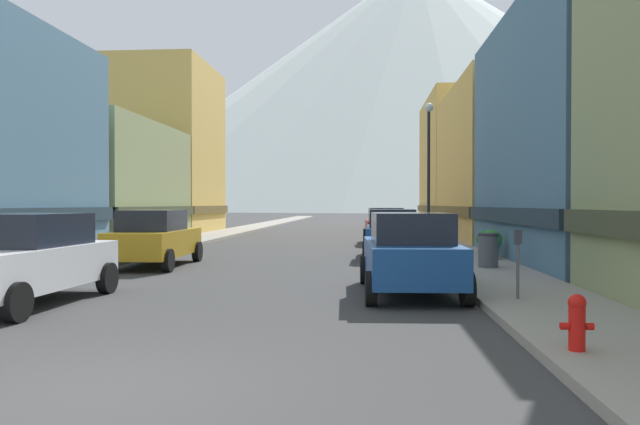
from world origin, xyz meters
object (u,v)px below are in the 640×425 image
Objects in this scene: car_left_1 at (155,238)px; parking_meter_near at (518,254)px; car_right_0 at (410,253)px; car_right_2 at (385,226)px; car_left_0 at (25,259)px; potted_plant_0 at (485,242)px; fire_hydrant_near at (577,320)px; trash_bin_right at (488,250)px; potted_plant_2 at (492,242)px; car_right_1 at (392,233)px; streetlamp_right at (429,154)px.

car_left_1 reaches higher than parking_meter_near.
car_right_0 is 16.77m from car_right_2.
potted_plant_0 is (10.80, 10.11, -0.25)m from car_left_0.
car_left_0 reaches higher than fire_hydrant_near.
parking_meter_near reaches higher than trash_bin_right.
parking_meter_near is at bearing -97.42° from potted_plant_0.
car_left_1 reaches higher than potted_plant_2.
car_left_0 reaches higher than potted_plant_0.
car_left_1 and car_right_1 have the same top height.
car_right_2 reaches higher than potted_plant_0.
potted_plant_0 is at bearing 14.83° from car_left_1.
car_right_0 reaches higher than parking_meter_near.
car_left_1 is at bearing -147.45° from streetlamp_right.
car_left_0 is 3.35× the size of parking_meter_near.
car_right_0 and car_right_2 have the same top height.
fire_hydrant_near is 13.82m from potted_plant_0.
car_right_1 is at bearing 119.27° from trash_bin_right.
car_left_0 reaches higher than parking_meter_near.
potted_plant_0 is (3.20, 8.15, -0.25)m from car_right_0.
parking_meter_near reaches higher than potted_plant_2.
car_right_2 is at bearing 105.35° from streetlamp_right.
streetlamp_right reaches higher than potted_plant_2.
fire_hydrant_near is (1.65, -14.49, -0.37)m from car_right_1.
car_right_2 reaches higher than trash_bin_right.
car_left_0 is at bearing -124.94° from streetlamp_right.
car_right_1 reaches higher than potted_plant_0.
car_left_1 is 4.93× the size of potted_plant_0.
potted_plant_0 is at bearing -13.26° from car_right_1.
car_right_2 is at bearing 110.35° from potted_plant_0.
car_right_1 is 7.87m from car_right_2.
potted_plant_0 is at bearing 43.12° from car_left_0.
fire_hydrant_near is (1.65, -5.59, -0.37)m from car_right_0.
car_right_0 and car_right_1 have the same top height.
car_right_1 is 4.11m from streetlamp_right.
trash_bin_right reaches higher than potted_plant_0.
car_right_2 is at bearing 89.98° from car_right_1.
car_right_2 is (7.60, 18.73, 0.00)m from car_left_0.
parking_meter_near is 1.36× the size of potted_plant_2.
streetlamp_right is (-1.65, 2.98, 3.33)m from potted_plant_0.
potted_plant_2 is at bearing 76.54° from trash_bin_right.
trash_bin_right is 7.62m from streetlamp_right.
car_left_0 is 1.00× the size of car_right_1.
car_right_2 is 10.22m from potted_plant_2.
trash_bin_right is (10.15, -0.94, -0.26)m from car_left_1.
trash_bin_right is 2.79m from potted_plant_2.
car_left_0 is 6.33× the size of fire_hydrant_near.
car_left_0 is at bearing -124.96° from car_right_1.
car_left_1 is 13.77m from car_right_2.
car_right_2 is 0.76× the size of streetlamp_right.
car_left_1 is at bearing 144.77° from parking_meter_near.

